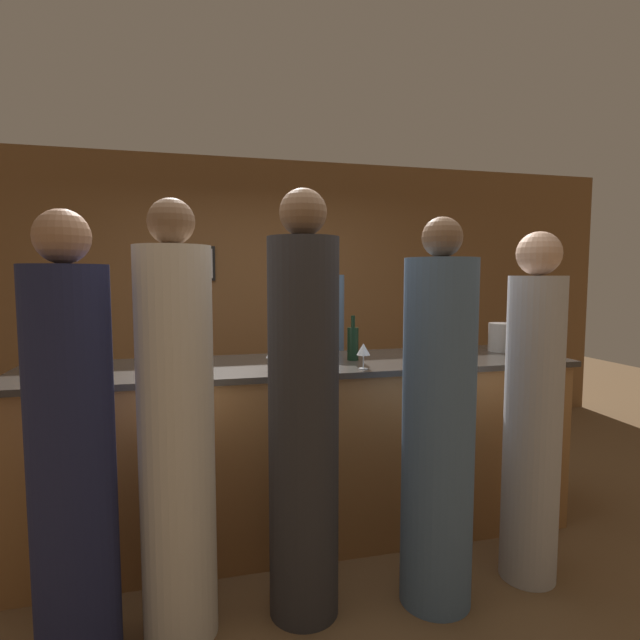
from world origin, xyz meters
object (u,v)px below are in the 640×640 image
guest_4 (177,437)px  guest_0 (72,458)px  guest_3 (533,417)px  wine_bottle_0 (353,343)px  wine_bottle_1 (176,342)px  bartender (321,374)px  guest_1 (438,428)px  guest_2 (304,419)px  ice_bucket (501,337)px

guest_4 → guest_0: bearing=-169.8°
guest_3 → wine_bottle_0: size_ratio=6.55×
wine_bottle_1 → guest_4: bearing=-88.3°
bartender → guest_1: size_ratio=0.97×
guest_4 → guest_2: bearing=0.8°
guest_2 → bartender: bearing=72.7°
bartender → wine_bottle_0: 0.85m
wine_bottle_1 → ice_bucket: size_ratio=1.59×
guest_2 → wine_bottle_0: guest_2 is taller
guest_3 → wine_bottle_1: bearing=152.7°
wine_bottle_1 → guest_2: bearing=-56.9°
guest_0 → guest_4: bearing=10.2°
guest_0 → guest_1: (1.64, -0.00, 0.00)m
guest_4 → wine_bottle_0: 1.32m
guest_0 → wine_bottle_0: (1.47, 0.81, 0.32)m
wine_bottle_0 → ice_bucket: (1.13, 0.10, -0.01)m
guest_0 → guest_1: bearing=-0.0°
bartender → wine_bottle_1: bearing=28.6°
guest_3 → ice_bucket: size_ratio=9.33×
bartender → wine_bottle_0: (0.01, -0.78, 0.35)m
guest_3 → wine_bottle_0: bearing=134.9°
bartender → guest_1: guest_1 is taller
guest_0 → guest_4: guest_4 is taller
guest_4 → ice_bucket: bearing=21.0°
wine_bottle_0 → ice_bucket: size_ratio=1.42×
guest_1 → guest_2: bearing=172.8°
guest_2 → wine_bottle_0: bearing=56.7°
guest_0 → guest_2: guest_2 is taller
guest_3 → ice_bucket: (0.38, 0.86, 0.31)m
bartender → guest_3: bearing=116.5°
guest_2 → guest_4: guest_2 is taller
guest_1 → ice_bucket: size_ratio=9.59×
guest_3 → guest_4: guest_4 is taller
guest_2 → guest_3: 1.24m
guest_1 → guest_4: guest_4 is taller
guest_4 → ice_bucket: size_ratio=9.85×
guest_1 → guest_3: 0.58m
ice_bucket → guest_4: bearing=-159.0°
bartender → guest_4: (-1.05, -1.52, 0.07)m
guest_2 → wine_bottle_0: 0.91m
bartender → wine_bottle_0: size_ratio=6.50×
guest_1 → ice_bucket: bearing=43.7°
guest_0 → wine_bottle_0: 1.71m
ice_bucket → wine_bottle_1: bearing=177.6°
guest_3 → guest_4: size_ratio=0.95×
guest_0 → guest_3: 2.22m
guest_1 → ice_bucket: (0.96, 0.91, 0.31)m
ice_bucket → guest_3: bearing=-113.8°
guest_0 → wine_bottle_0: bearing=29.0°
ice_bucket → guest_0: bearing=-160.6°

